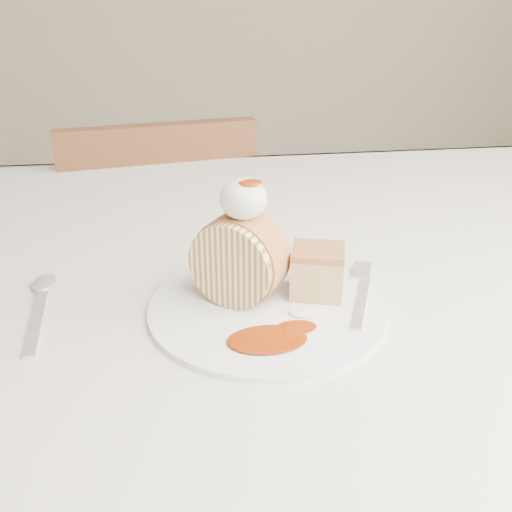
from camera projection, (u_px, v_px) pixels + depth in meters
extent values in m
cube|color=silver|center=(272.00, 262.00, 0.76)|extent=(1.40, 0.90, 0.04)
cube|color=silver|center=(236.00, 222.00, 1.21)|extent=(1.40, 0.01, 0.28)
cylinder|color=brown|center=(505.00, 321.00, 1.33)|extent=(0.06, 0.06, 0.71)
cube|color=brown|center=(160.00, 280.00, 1.42)|extent=(0.44, 0.44, 0.04)
cube|color=brown|center=(164.00, 223.00, 1.18)|extent=(0.39, 0.10, 0.41)
cylinder|color=brown|center=(212.00, 309.00, 1.70)|extent=(0.03, 0.03, 0.38)
cylinder|color=brown|center=(97.00, 327.00, 1.61)|extent=(0.03, 0.03, 0.38)
cylinder|color=brown|center=(243.00, 375.00, 1.41)|extent=(0.03, 0.03, 0.38)
cylinder|color=brown|center=(105.00, 401.00, 1.32)|extent=(0.03, 0.03, 0.38)
cylinder|color=white|center=(267.00, 308.00, 0.61)|extent=(0.31, 0.31, 0.01)
cylinder|color=beige|center=(239.00, 260.00, 0.60)|extent=(0.11, 0.09, 0.09)
cube|color=#B47144|center=(317.00, 274.00, 0.62)|extent=(0.07, 0.06, 0.05)
ellipsoid|color=white|center=(243.00, 199.00, 0.57)|extent=(0.05, 0.05, 0.04)
ellipsoid|color=maroon|center=(250.00, 177.00, 0.55)|extent=(0.02, 0.02, 0.01)
cube|color=silver|center=(361.00, 304.00, 0.60)|extent=(0.08, 0.14, 0.00)
cube|color=silver|center=(37.00, 322.00, 0.58)|extent=(0.04, 0.16, 0.00)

